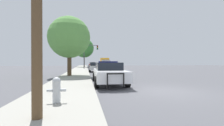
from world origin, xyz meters
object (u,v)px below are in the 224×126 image
at_px(car_background_distant, 92,65).
at_px(traffic_light, 90,52).
at_px(tree_sidewalk_far, 84,48).
at_px(police_car, 108,72).
at_px(box_truck, 105,62).
at_px(fire_hydrant, 57,89).
at_px(tree_sidewalk_near, 69,37).
at_px(car_background_midblock, 96,67).

bearing_deg(car_background_distant, traffic_light, -99.66).
height_order(traffic_light, tree_sidewalk_far, tree_sidewalk_far).
bearing_deg(police_car, traffic_light, -86.88).
xyz_separation_m(traffic_light, box_truck, (5.47, 17.49, -2.13)).
xyz_separation_m(fire_hydrant, box_truck, (7.36, 44.01, 0.96)).
height_order(tree_sidewalk_near, tree_sidewalk_far, tree_sidewalk_far).
bearing_deg(car_background_midblock, tree_sidewalk_far, 98.68).
xyz_separation_m(fire_hydrant, tree_sidewalk_far, (0.65, 37.92, 4.88)).
relative_size(fire_hydrant, car_background_distant, 0.19).
height_order(car_background_midblock, tree_sidewalk_far, tree_sidewalk_far).
xyz_separation_m(traffic_light, tree_sidewalk_near, (-2.52, -16.02, 0.35)).
distance_m(car_background_midblock, tree_sidewalk_far, 20.66).
relative_size(fire_hydrant, tree_sidewalk_far, 0.11).
relative_size(police_car, car_background_midblock, 1.32).
xyz_separation_m(fire_hydrant, car_background_distant, (3.00, 38.28, 0.17)).
distance_m(fire_hydrant, tree_sidewalk_near, 11.07).
bearing_deg(tree_sidewalk_near, traffic_light, 81.05).
height_order(car_background_distant, tree_sidewalk_far, tree_sidewalk_far).
relative_size(police_car, tree_sidewalk_near, 0.91).
height_order(fire_hydrant, tree_sidewalk_far, tree_sidewalk_far).
bearing_deg(box_truck, fire_hydrant, 80.58).
xyz_separation_m(police_car, car_background_distant, (0.44, 33.28, -0.03)).
relative_size(traffic_light, car_background_distant, 1.11).
height_order(police_car, traffic_light, traffic_light).
bearing_deg(fire_hydrant, tree_sidewalk_near, 93.48).
distance_m(police_car, fire_hydrant, 5.62).
height_order(traffic_light, tree_sidewalk_near, tree_sidewalk_near).
relative_size(police_car, traffic_light, 1.08).
distance_m(tree_sidewalk_near, tree_sidewalk_far, 27.49).
xyz_separation_m(car_background_midblock, car_background_distant, (0.46, 20.39, 0.01)).
distance_m(car_background_midblock, box_truck, 26.57).
relative_size(box_truck, tree_sidewalk_far, 0.84).
height_order(police_car, fire_hydrant, police_car).
xyz_separation_m(fire_hydrant, traffic_light, (1.88, 26.53, 3.08)).
distance_m(box_truck, tree_sidewalk_far, 9.87).
bearing_deg(box_truck, tree_sidewalk_near, 76.65).
relative_size(car_background_midblock, tree_sidewalk_near, 0.69).
bearing_deg(box_truck, police_car, 83.06).
relative_size(box_truck, tree_sidewalk_near, 1.13).
distance_m(fire_hydrant, car_background_distant, 38.40).
xyz_separation_m(car_background_distant, tree_sidewalk_far, (-2.35, -0.36, 4.71)).
distance_m(car_background_distant, tree_sidewalk_far, 5.27).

